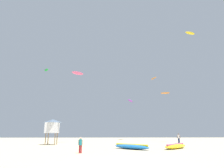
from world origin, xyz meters
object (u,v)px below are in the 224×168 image
at_px(kite_aloft_0, 130,101).
at_px(kite_aloft_4, 154,78).
at_px(kite_aloft_5, 165,93).
at_px(person_foreground, 81,144).
at_px(kite_aloft_1, 78,73).
at_px(person_midground, 179,137).
at_px(kite_aloft_3, 46,70).
at_px(kite_aloft_2, 190,33).
at_px(kite_grounded_near, 131,147).
at_px(kite_grounded_mid, 175,146).
at_px(lifeguard_tower, 52,126).

relative_size(kite_aloft_0, kite_aloft_4, 1.80).
height_order(kite_aloft_0, kite_aloft_5, kite_aloft_5).
height_order(person_foreground, kite_aloft_4, kite_aloft_4).
xyz_separation_m(person_foreground, kite_aloft_0, (9.38, 32.34, 9.36)).
height_order(kite_aloft_1, kite_aloft_5, kite_aloft_1).
height_order(person_foreground, person_midground, person_midground).
bearing_deg(kite_aloft_4, kite_aloft_3, 166.41).
height_order(person_midground, kite_aloft_3, kite_aloft_3).
distance_m(kite_aloft_2, kite_aloft_3, 39.06).
bearing_deg(kite_grounded_near, kite_aloft_0, 82.59).
bearing_deg(kite_grounded_near, kite_aloft_5, 63.64).
height_order(kite_grounded_mid, kite_aloft_1, kite_aloft_1).
distance_m(kite_aloft_1, kite_aloft_3, 20.63).
distance_m(person_midground, kite_aloft_4, 17.33).
bearing_deg(kite_aloft_0, kite_aloft_5, -17.00).
bearing_deg(kite_aloft_1, kite_aloft_0, 49.24).
xyz_separation_m(person_midground, kite_aloft_5, (1.80, 12.35, 10.92)).
bearing_deg(kite_aloft_3, kite_aloft_1, -55.23).
bearing_deg(kite_aloft_3, kite_aloft_2, -25.21).
height_order(person_foreground, kite_grounded_near, person_foreground).
distance_m(kite_aloft_3, kite_aloft_5, 33.80).
relative_size(kite_aloft_0, kite_aloft_1, 1.68).
bearing_deg(person_midground, lifeguard_tower, 145.30).
bearing_deg(kite_aloft_1, kite_grounded_near, -56.37).
distance_m(kite_grounded_mid, kite_aloft_4, 26.75).
bearing_deg(person_midground, kite_aloft_5, 37.07).
bearing_deg(kite_aloft_0, kite_aloft_1, -130.76).
relative_size(person_foreground, kite_aloft_2, 0.60).
relative_size(kite_aloft_2, kite_aloft_3, 1.10).
height_order(kite_aloft_3, kite_aloft_5, kite_aloft_3).
xyz_separation_m(person_midground, kite_grounded_mid, (-4.93, -12.18, -0.74)).
xyz_separation_m(person_midground, kite_aloft_1, (-19.57, 0.54, 12.62)).
distance_m(kite_aloft_0, kite_aloft_4, 9.00).
distance_m(kite_grounded_mid, kite_aloft_3, 43.33).
height_order(person_midground, lifeguard_tower, lifeguard_tower).
relative_size(kite_aloft_1, kite_aloft_5, 1.07).
bearing_deg(kite_aloft_1, kite_aloft_2, -0.67).
bearing_deg(kite_aloft_4, kite_aloft_2, -57.62).
distance_m(person_foreground, lifeguard_tower, 14.89).
bearing_deg(lifeguard_tower, kite_aloft_1, 54.57).
bearing_deg(lifeguard_tower, person_foreground, -64.44).
distance_m(kite_aloft_2, kite_aloft_4, 13.60).
height_order(person_foreground, kite_grounded_mid, person_foreground).
xyz_separation_m(person_midground, kite_aloft_4, (-1.72, 9.78, 14.20)).
bearing_deg(kite_aloft_5, lifeguard_tower, -146.39).
xyz_separation_m(kite_aloft_2, kite_aloft_5, (-2.52, 12.09, -10.89)).
bearing_deg(kite_aloft_2, lifeguard_tower, -171.08).
bearing_deg(kite_grounded_near, kite_aloft_2, 41.11).
bearing_deg(kite_grounded_mid, kite_grounded_near, -173.55).
relative_size(person_midground, kite_grounded_mid, 0.36).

